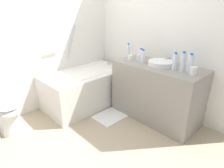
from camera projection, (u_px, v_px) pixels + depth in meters
ground_plane at (91, 137)px, 2.45m from camera, size 3.64×3.64×0.00m
wall_back_tiled at (35, 28)px, 2.78m from camera, size 3.04×0.10×2.57m
wall_right_mirror at (159, 27)px, 2.84m from camera, size 0.10×2.76×2.57m
bathtub at (86, 87)px, 3.21m from camera, size 1.40×0.77×1.29m
toilet at (6, 109)px, 2.46m from camera, size 0.37×0.48×0.72m
vanity_counter at (156, 92)px, 2.77m from camera, size 0.60×1.25×0.82m
sink_basin at (161, 63)px, 2.58m from camera, size 0.35×0.35×0.07m
sink_faucet at (169, 61)px, 2.71m from camera, size 0.12×0.15×0.08m
water_bottle_0 at (183, 62)px, 2.32m from camera, size 0.06×0.06×0.25m
water_bottle_1 at (143, 57)px, 2.66m from camera, size 0.06×0.06×0.21m
water_bottle_2 at (175, 62)px, 2.36m from camera, size 0.06×0.06×0.23m
water_bottle_3 at (190, 64)px, 2.28m from camera, size 0.07×0.07×0.24m
water_bottle_4 at (141, 55)px, 2.75m from camera, size 0.06×0.06×0.20m
water_bottle_5 at (128, 52)px, 2.88m from camera, size 0.06×0.06×0.24m
drinking_glass_0 at (130, 58)px, 2.84m from camera, size 0.07×0.07×0.08m
drinking_glass_1 at (139, 58)px, 2.84m from camera, size 0.06×0.06×0.08m
drinking_glass_2 at (193, 71)px, 2.21m from camera, size 0.08×0.08×0.10m
bath_mat at (114, 115)px, 2.95m from camera, size 0.61×0.38×0.01m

